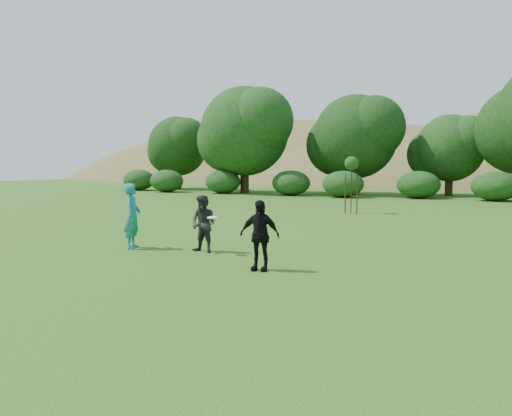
{
  "coord_description": "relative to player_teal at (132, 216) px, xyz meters",
  "views": [
    {
      "loc": [
        6.82,
        -10.75,
        2.44
      ],
      "look_at": [
        0.0,
        3.0,
        1.1
      ],
      "focal_mm": 35.0,
      "sensor_mm": 36.0,
      "label": 1
    }
  ],
  "objects": [
    {
      "name": "ground",
      "position": [
        2.8,
        -0.56,
        -0.95
      ],
      "size": [
        120.0,
        120.0,
        0.0
      ],
      "primitive_type": "plane",
      "color": "#19470C",
      "rests_on": "ground"
    },
    {
      "name": "player_teal",
      "position": [
        0.0,
        0.0,
        0.0
      ],
      "size": [
        0.71,
        0.82,
        1.9
      ],
      "primitive_type": "imported",
      "rotation": [
        0.0,
        0.0,
        2.01
      ],
      "color": "#1C7A7E",
      "rests_on": "ground"
    },
    {
      "name": "player_grey",
      "position": [
        2.22,
        0.35,
        -0.15
      ],
      "size": [
        0.82,
        0.66,
        1.6
      ],
      "primitive_type": "imported",
      "rotation": [
        0.0,
        0.0,
        -0.08
      ],
      "color": "#252527",
      "rests_on": "ground"
    },
    {
      "name": "player_black",
      "position": [
        4.64,
        -1.09,
        -0.13
      ],
      "size": [
        0.99,
        0.5,
        1.64
      ],
      "primitive_type": "imported",
      "rotation": [
        0.0,
        0.0,
        0.1
      ],
      "color": "black",
      "rests_on": "ground"
    },
    {
      "name": "frisbee",
      "position": [
        2.63,
        0.13,
        0.07
      ],
      "size": [
        0.27,
        0.27,
        0.05
      ],
      "color": "white",
      "rests_on": "ground"
    },
    {
      "name": "sapling",
      "position": [
        2.82,
        13.12,
        1.47
      ],
      "size": [
        0.7,
        0.7,
        2.85
      ],
      "color": "#351F14",
      "rests_on": "ground"
    },
    {
      "name": "hillside",
      "position": [
        2.24,
        67.9,
        -12.92
      ],
      "size": [
        150.0,
        72.0,
        52.0
      ],
      "color": "olive",
      "rests_on": "ground"
    },
    {
      "name": "tree_row",
      "position": [
        6.03,
        28.13,
        3.92
      ],
      "size": [
        53.92,
        10.38,
        9.62
      ],
      "color": "#3A2616",
      "rests_on": "ground"
    }
  ]
}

